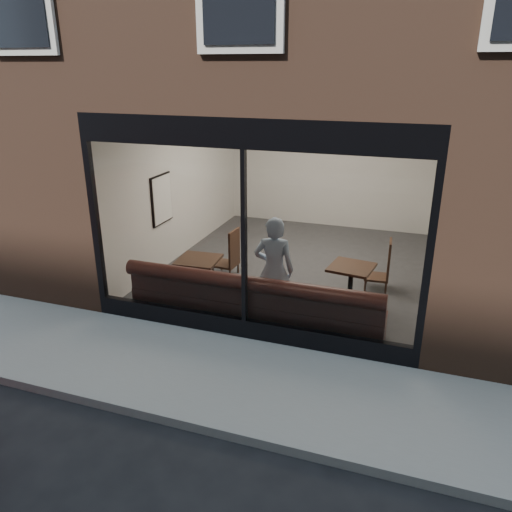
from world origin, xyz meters
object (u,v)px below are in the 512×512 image
(banquette, at_px, (254,312))
(cafe_table_right, at_px, (352,267))
(cafe_table_left, at_px, (198,260))
(cafe_chair_right, at_px, (376,277))
(cafe_chair_left, at_px, (226,264))
(person, at_px, (274,270))

(banquette, height_order, cafe_table_right, cafe_table_right)
(cafe_table_left, distance_m, cafe_chair_right, 3.23)
(cafe_table_left, relative_size, cafe_chair_right, 1.61)
(cafe_table_right, relative_size, cafe_chair_left, 1.57)
(person, bearing_deg, cafe_chair_right, -137.45)
(cafe_table_right, bearing_deg, banquette, -141.04)
(cafe_table_right, xyz_separation_m, cafe_chair_left, (-2.48, 0.61, -0.50))
(banquette, bearing_deg, cafe_table_left, 155.12)
(person, relative_size, cafe_table_right, 2.53)
(cafe_table_right, xyz_separation_m, cafe_chair_right, (0.34, 0.93, -0.50))
(cafe_chair_right, bearing_deg, person, 46.64)
(person, bearing_deg, cafe_table_right, -151.63)
(cafe_chair_left, bearing_deg, cafe_table_left, 92.75)
(cafe_chair_right, bearing_deg, banquette, 46.37)
(cafe_table_left, bearing_deg, cafe_chair_left, 88.96)
(person, relative_size, cafe_chair_right, 4.06)
(person, height_order, cafe_chair_right, person)
(person, xyz_separation_m, cafe_chair_left, (-1.40, 1.41, -0.62))
(cafe_table_left, distance_m, cafe_table_right, 2.56)
(banquette, xyz_separation_m, person, (0.24, 0.27, 0.63))
(banquette, bearing_deg, cafe_chair_right, 50.29)
(cafe_table_left, bearing_deg, cafe_chair_right, 26.93)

